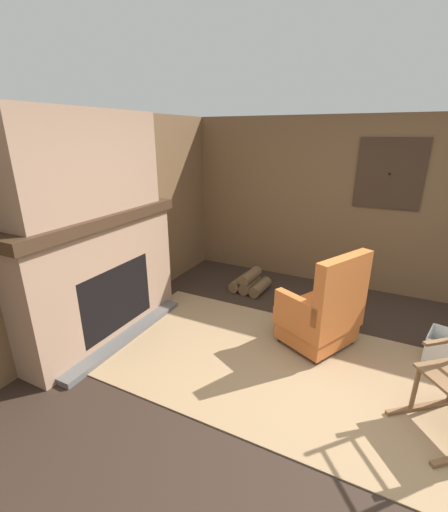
# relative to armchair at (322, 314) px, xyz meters

# --- Properties ---
(ground_plane) EXTENTS (14.00, 14.00, 0.00)m
(ground_plane) POSITION_rel_armchair_xyz_m (0.16, -0.81, -0.38)
(ground_plane) COLOR #2D2119
(wood_panel_wall_left) EXTENTS (0.06, 5.64, 2.35)m
(wood_panel_wall_left) POSITION_rel_armchair_xyz_m (-2.39, -0.81, 0.80)
(wood_panel_wall_left) COLOR brown
(wood_panel_wall_left) RESTS_ON ground
(wood_panel_wall_back) EXTENTS (5.64, 0.09, 2.35)m
(wood_panel_wall_back) POSITION_rel_armchair_xyz_m (0.16, 1.74, 0.81)
(wood_panel_wall_back) COLOR brown
(wood_panel_wall_back) RESTS_ON ground
(fireplace_hearth) EXTENTS (0.60, 2.00, 1.37)m
(fireplace_hearth) POSITION_rel_armchair_xyz_m (-2.16, -0.81, 0.30)
(fireplace_hearth) COLOR #9E7A60
(fireplace_hearth) RESTS_ON ground
(chimney_breast) EXTENTS (0.34, 1.67, 0.97)m
(chimney_breast) POSITION_rel_armchair_xyz_m (-2.17, -0.81, 1.47)
(chimney_breast) COLOR #9E7A60
(chimney_breast) RESTS_ON fireplace_hearth
(area_rug) EXTENTS (3.45, 1.86, 0.01)m
(area_rug) POSITION_rel_armchair_xyz_m (-0.34, -0.52, -0.37)
(area_rug) COLOR #997A56
(area_rug) RESTS_ON ground
(armchair) EXTENTS (0.86, 0.91, 1.05)m
(armchair) POSITION_rel_armchair_xyz_m (0.00, 0.00, 0.00)
(armchair) COLOR #C6662D
(armchair) RESTS_ON ground
(firewood_stack) EXTENTS (0.50, 0.48, 0.29)m
(firewood_stack) POSITION_rel_armchair_xyz_m (-1.18, 0.93, -0.27)
(firewood_stack) COLOR brown
(firewood_stack) RESTS_ON ground
(oil_lamp_vase) EXTENTS (0.09, 0.09, 0.22)m
(oil_lamp_vase) POSITION_rel_armchair_xyz_m (-2.21, -1.08, 1.07)
(oil_lamp_vase) COLOR silver
(oil_lamp_vase) RESTS_ON fireplace_hearth
(storage_case) EXTENTS (0.13, 0.27, 0.12)m
(storage_case) POSITION_rel_armchair_xyz_m (-2.21, -0.26, 1.05)
(storage_case) COLOR brown
(storage_case) RESTS_ON fireplace_hearth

